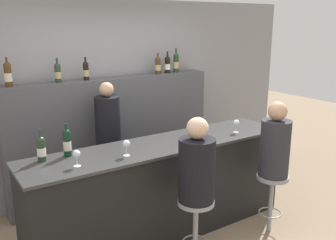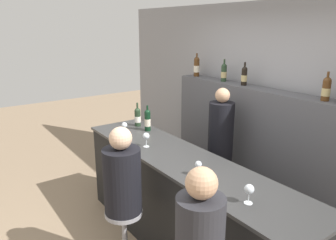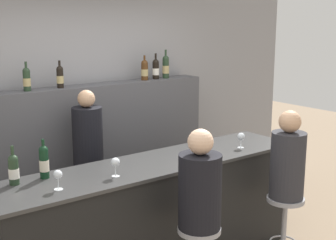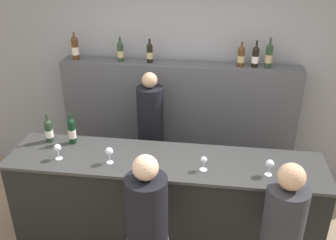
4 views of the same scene
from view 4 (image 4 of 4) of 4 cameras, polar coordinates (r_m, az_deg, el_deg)
The scene contains 18 objects.
wall_back at distance 4.71m, azimuth 1.97°, elevation 5.85°, with size 6.40×0.05×2.60m.
bar_counter at distance 3.85m, azimuth -0.54°, elevation -12.60°, with size 3.01×0.68×1.05m.
back_bar_cabinet at distance 4.71m, azimuth 1.59°, elevation -0.78°, with size 2.83×0.28×1.61m.
wine_bottle_counter_0 at distance 3.98m, azimuth -17.71°, elevation -1.53°, with size 0.08×0.08×0.31m.
wine_bottle_counter_1 at distance 3.88m, azimuth -14.45°, elevation -1.59°, with size 0.08×0.08×0.32m.
wine_bottle_backbar_0 at distance 4.66m, azimuth -13.98°, elevation 10.62°, with size 0.08×0.08×0.33m.
wine_bottle_backbar_1 at distance 4.49m, azimuth -7.26°, elevation 10.33°, with size 0.07×0.07×0.29m.
wine_bottle_backbar_2 at distance 4.42m, azimuth -2.80°, elevation 10.20°, with size 0.07×0.07×0.28m.
wine_bottle_backbar_3 at distance 4.35m, azimuth 11.07°, elevation 9.52°, with size 0.08×0.08×0.29m.
wine_bottle_backbar_4 at distance 4.36m, azimuth 13.17°, elevation 9.39°, with size 0.08×0.08×0.30m.
wine_bottle_backbar_5 at distance 4.37m, azimuth 15.13°, elevation 9.46°, with size 0.08×0.08×0.34m.
wine_glass_0 at distance 3.65m, azimuth -16.48°, elevation -4.17°, with size 0.07×0.07×0.15m.
wine_glass_1 at distance 3.48m, azimuth -8.96°, elevation -4.82°, with size 0.07×0.07×0.16m.
wine_glass_2 at distance 3.37m, azimuth 5.47°, elevation -6.19°, with size 0.07×0.07×0.14m.
wine_glass_3 at distance 3.40m, azimuth 15.24°, elevation -6.52°, with size 0.07×0.07×0.15m.
guest_seated_left at distance 3.05m, azimuth -3.27°, elevation -12.92°, with size 0.34×0.34×0.81m.
guest_seated_right at distance 3.05m, azimuth 17.32°, elevation -13.89°, with size 0.32×0.32×0.83m.
bartender at distance 4.39m, azimuth -2.61°, elevation -3.56°, with size 0.30×0.30×1.63m.
Camera 4 is at (0.45, -2.65, 2.94)m, focal length 40.00 mm.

